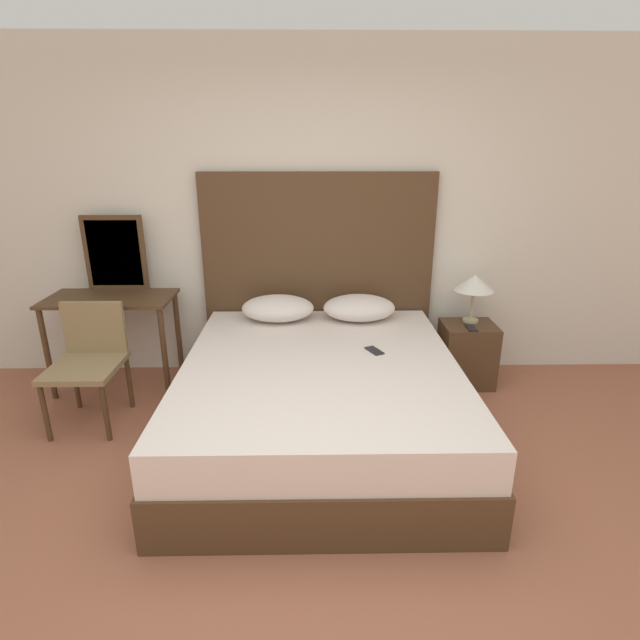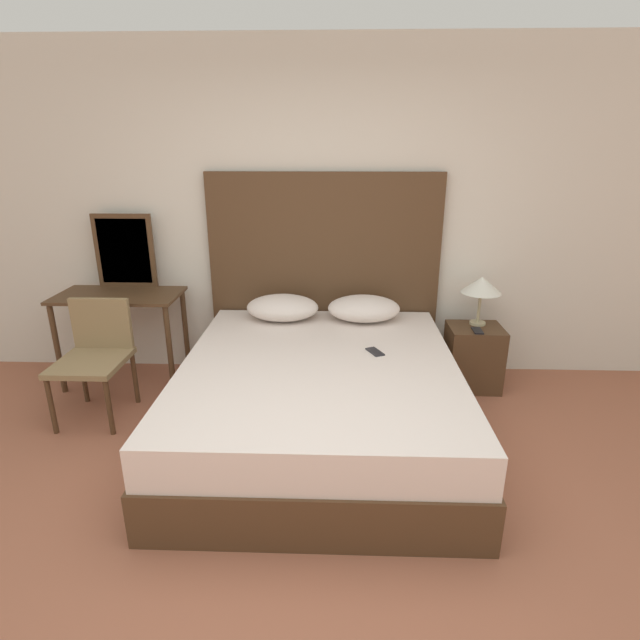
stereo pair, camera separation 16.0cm
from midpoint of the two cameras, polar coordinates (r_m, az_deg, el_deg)
name	(u,v)px [view 1 (the left image)]	position (r m, az deg, el deg)	size (l,w,h in m)	color
ground_plane	(311,565)	(2.67, -3.00, -26.24)	(16.00, 16.00, 0.00)	#9E5B42
wall_back	(310,216)	(4.21, -2.28, 11.80)	(10.00, 0.06, 2.70)	silver
bed	(320,399)	(3.41, -1.33, -9.08)	(1.83, 2.14, 0.56)	#4C331E
headboard	(318,277)	(4.23, -1.31, 4.98)	(1.92, 0.05, 1.71)	#4C331E
pillow_left	(278,308)	(4.03, -5.97, 1.34)	(0.58, 0.40, 0.20)	silver
pillow_right	(359,308)	(4.03, 3.36, 1.40)	(0.58, 0.40, 0.20)	silver
phone_on_bed	(374,351)	(3.45, 4.91, -3.52)	(0.13, 0.17, 0.01)	#232328
nightstand	(467,354)	(4.30, 15.39, -3.79)	(0.42, 0.36, 0.52)	#4C331E
table_lamp	(474,284)	(4.19, 16.18, 3.99)	(0.32, 0.32, 0.40)	tan
phone_on_nightstand	(471,328)	(4.12, 15.85, -0.87)	(0.08, 0.15, 0.01)	black
vanity_desk	(112,313)	(4.34, -23.69, 0.72)	(0.98, 0.51, 0.77)	#4C331E
vanity_mirror	(115,253)	(4.44, -23.37, 7.04)	(0.49, 0.03, 0.61)	#4C331E
chair	(89,356)	(3.95, -25.97, -3.71)	(0.46, 0.52, 0.84)	olive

